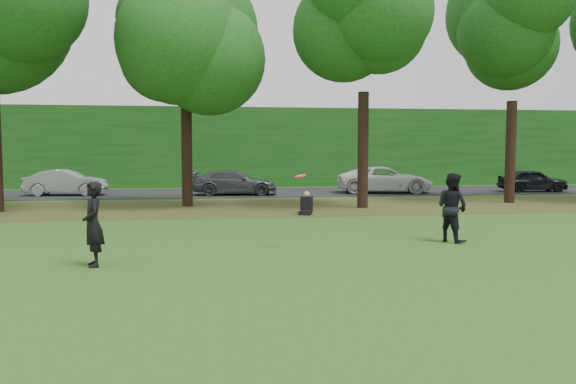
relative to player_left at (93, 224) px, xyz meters
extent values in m
plane|color=#34591B|center=(4.39, -1.93, -0.85)|extent=(120.00, 120.00, 0.00)
cube|color=#463519|center=(4.39, 11.07, -0.84)|extent=(60.00, 7.00, 0.01)
cube|color=black|center=(4.39, 19.07, -0.84)|extent=(70.00, 7.00, 0.02)
cube|color=#164C15|center=(4.39, 25.07, 1.65)|extent=(70.00, 3.00, 5.00)
imported|color=black|center=(0.00, 0.00, 0.00)|extent=(0.57, 0.71, 1.69)
imported|color=black|center=(8.35, 1.90, 0.02)|extent=(0.97, 1.05, 1.74)
imported|color=#96979D|center=(-4.93, 18.36, -0.17)|extent=(4.05, 1.61, 1.31)
imported|color=#46484E|center=(3.57, 17.47, -0.19)|extent=(4.46, 2.00, 1.27)
imported|color=silver|center=(11.69, 17.74, -0.12)|extent=(5.32, 2.94, 1.41)
imported|color=black|center=(20.12, 17.51, -0.21)|extent=(3.79, 1.94, 1.23)
cylinder|color=#FF155B|center=(4.34, 1.12, 0.88)|extent=(0.29, 0.29, 0.10)
cube|color=black|center=(5.69, 8.21, -0.77)|extent=(0.56, 0.66, 0.16)
cube|color=black|center=(5.78, 8.47, -0.49)|extent=(0.51, 0.46, 0.56)
sphere|color=tan|center=(5.78, 8.47, -0.13)|extent=(0.22, 0.22, 0.22)
cylinder|color=black|center=(1.39, 11.97, 1.21)|extent=(0.44, 0.44, 4.12)
sphere|color=#164C15|center=(1.39, 11.97, 6.01)|extent=(5.80, 5.80, 5.80)
cylinder|color=black|center=(8.39, 10.37, 1.46)|extent=(0.44, 0.44, 4.62)
sphere|color=#164C15|center=(8.39, 10.37, 6.85)|extent=(6.60, 6.60, 6.60)
cylinder|color=black|center=(15.39, 11.57, 1.38)|extent=(0.44, 0.44, 4.45)
sphere|color=#164C15|center=(15.39, 11.57, 6.57)|extent=(6.20, 6.20, 6.20)
camera|label=1|loc=(2.29, -11.46, 1.46)|focal=35.00mm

